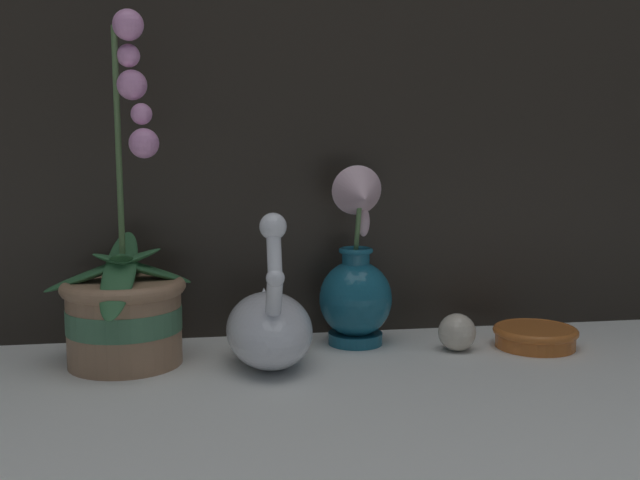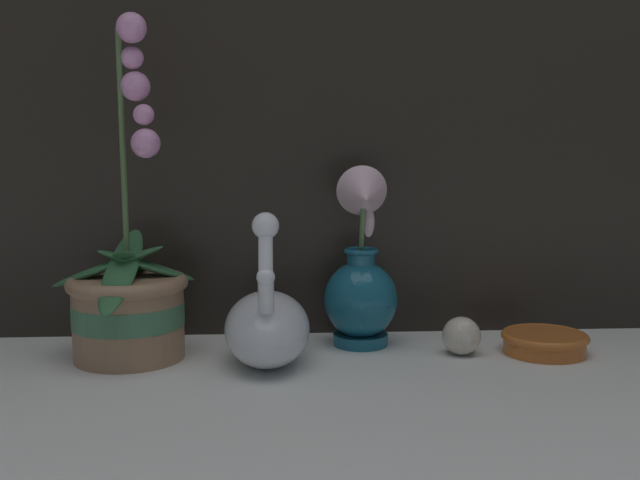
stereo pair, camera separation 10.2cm
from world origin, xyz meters
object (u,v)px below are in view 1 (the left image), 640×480
Objects in this scene: blue_vase at (356,282)px; orchid_potted_plant at (125,301)px; glass_sphere at (457,332)px; amber_dish at (535,335)px; swan_figurine at (269,325)px.

orchid_potted_plant is at bearing -172.11° from blue_vase.
glass_sphere is (0.46, -0.01, -0.06)m from orchid_potted_plant.
orchid_potted_plant is at bearing 179.07° from amber_dish.
amber_dish is at bearing -12.05° from blue_vase.
amber_dish is (0.12, 0.00, -0.01)m from glass_sphere.
swan_figurine is at bearing -176.08° from amber_dish.
amber_dish is at bearing 0.07° from glass_sphere.
amber_dish is (0.58, -0.01, -0.07)m from orchid_potted_plant.
glass_sphere is at bearing 5.60° from swan_figurine.
blue_vase reaches higher than glass_sphere.
swan_figurine is 1.74× the size of amber_dish.
glass_sphere is (0.27, 0.03, -0.03)m from swan_figurine.
orchid_potted_plant is 2.19× the size of swan_figurine.
blue_vase reaches higher than amber_dish.
blue_vase is (0.14, 0.08, 0.04)m from swan_figurine.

